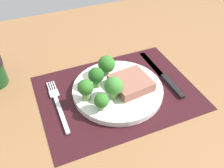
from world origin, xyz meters
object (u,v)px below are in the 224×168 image
at_px(fork, 58,104).
at_px(knife, 164,76).
at_px(steak, 131,83).
at_px(plate, 118,90).

xyz_separation_m(fork, knife, (0.31, -0.01, 0.00)).
xyz_separation_m(steak, fork, (-0.19, 0.02, -0.03)).
height_order(plate, knife, plate).
xyz_separation_m(plate, knife, (0.15, 0.01, -0.00)).
distance_m(steak, fork, 0.20).
relative_size(steak, fork, 0.49).
bearing_deg(steak, plate, 165.19).
bearing_deg(fork, knife, -2.31).
bearing_deg(plate, fork, 174.91).
distance_m(plate, steak, 0.04).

